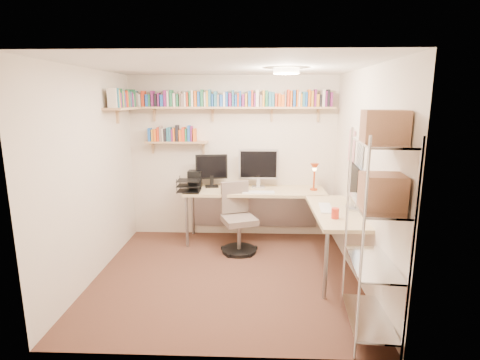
% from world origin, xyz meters
% --- Properties ---
extents(ground, '(3.20, 3.20, 0.00)m').
position_xyz_m(ground, '(0.00, 0.00, 0.00)').
color(ground, '#3F241B').
rests_on(ground, ground).
extents(room_shell, '(3.24, 3.04, 2.52)m').
position_xyz_m(room_shell, '(0.00, 0.00, 1.55)').
color(room_shell, beige).
rests_on(room_shell, ground).
extents(wall_shelves, '(3.12, 1.09, 0.80)m').
position_xyz_m(wall_shelves, '(-0.41, 1.30, 2.03)').
color(wall_shelves, tan).
rests_on(wall_shelves, ground).
extents(corner_desk, '(2.50, 2.07, 1.41)m').
position_xyz_m(corner_desk, '(0.50, 0.91, 0.80)').
color(corner_desk, '#C6BA81').
rests_on(corner_desk, ground).
extents(office_chair, '(0.57, 0.57, 0.99)m').
position_xyz_m(office_chair, '(0.11, 0.79, 0.42)').
color(office_chair, black).
rests_on(office_chair, ground).
extents(wire_rack, '(0.47, 0.85, 2.06)m').
position_xyz_m(wire_rack, '(1.42, -1.14, 1.42)').
color(wire_rack, silver).
rests_on(wire_rack, ground).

